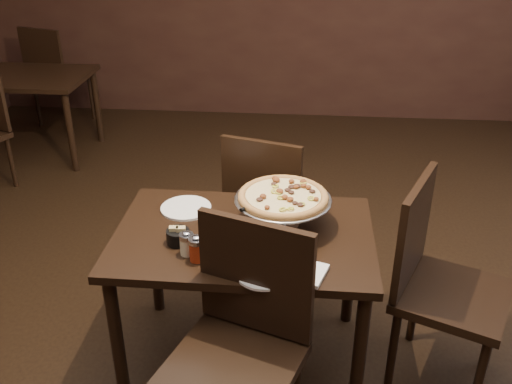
{
  "coord_description": "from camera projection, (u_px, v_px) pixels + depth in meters",
  "views": [
    {
      "loc": [
        0.17,
        -2.14,
        2.03
      ],
      "look_at": [
        -0.02,
        0.03,
        0.89
      ],
      "focal_mm": 40.0,
      "sensor_mm": 36.0,
      "label": 1
    }
  ],
  "objects": [
    {
      "name": "pizza_stand",
      "position": [
        283.0,
        197.0,
        2.49
      ],
      "size": [
        0.43,
        0.43,
        0.18
      ],
      "color": "#AEAFB5",
      "rests_on": "dining_table"
    },
    {
      "name": "chair_near",
      "position": [
        241.0,
        340.0,
        2.14
      ],
      "size": [
        0.59,
        0.59,
        0.99
      ],
      "rotation": [
        0.0,
        0.0,
        -0.34
      ],
      "color": "black",
      "rests_on": "ground"
    },
    {
      "name": "packet_caddy",
      "position": [
        178.0,
        236.0,
        2.41
      ],
      "size": [
        0.1,
        0.1,
        0.08
      ],
      "rotation": [
        0.0,
        0.0,
        0.15
      ],
      "color": "black",
      "rests_on": "dining_table"
    },
    {
      "name": "napkin_stack",
      "position": [
        305.0,
        272.0,
        2.23
      ],
      "size": [
        0.2,
        0.2,
        0.02
      ],
      "primitive_type": "cube",
      "rotation": [
        0.0,
        0.0,
        -0.32
      ],
      "color": "white",
      "rests_on": "dining_table"
    },
    {
      "name": "serving_spatula",
      "position": [
        250.0,
        207.0,
        2.42
      ],
      "size": [
        0.15,
        0.15,
        0.02
      ],
      "rotation": [
        0.0,
        0.0,
        -0.7
      ],
      "color": "#AEAFB5",
      "rests_on": "pizza_stand"
    },
    {
      "name": "chair_far",
      "position": [
        269.0,
        204.0,
        3.15
      ],
      "size": [
        0.54,
        0.54,
        0.93
      ],
      "rotation": [
        0.0,
        0.0,
        2.85
      ],
      "color": "black",
      "rests_on": "ground"
    },
    {
      "name": "bg_chair_far",
      "position": [
        55.0,
        73.0,
        5.42
      ],
      "size": [
        0.56,
        0.56,
        0.96
      ],
      "rotation": [
        0.0,
        0.0,
        2.84
      ],
      "color": "black",
      "rests_on": "ground"
    },
    {
      "name": "plate_near",
      "position": [
        264.0,
        273.0,
        2.22
      ],
      "size": [
        0.22,
        0.22,
        0.01
      ],
      "primitive_type": "cylinder",
      "color": "white",
      "rests_on": "dining_table"
    },
    {
      "name": "room",
      "position": [
        277.0,
        76.0,
        2.21
      ],
      "size": [
        6.04,
        7.04,
        2.84
      ],
      "color": "black",
      "rests_on": "ground"
    },
    {
      "name": "chair_side",
      "position": [
        437.0,
        278.0,
        2.5
      ],
      "size": [
        0.6,
        0.6,
        0.98
      ],
      "rotation": [
        0.0,
        0.0,
        1.15
      ],
      "color": "black",
      "rests_on": "ground"
    },
    {
      "name": "pepper_flake_shaker",
      "position": [
        197.0,
        249.0,
        2.29
      ],
      "size": [
        0.07,
        0.07,
        0.11
      ],
      "color": "maroon",
      "rests_on": "dining_table"
    },
    {
      "name": "plate_left",
      "position": [
        186.0,
        208.0,
        2.69
      ],
      "size": [
        0.24,
        0.24,
        0.01
      ],
      "primitive_type": "cylinder",
      "color": "white",
      "rests_on": "dining_table"
    },
    {
      "name": "dining_table",
      "position": [
        244.0,
        251.0,
        2.54
      ],
      "size": [
        1.14,
        0.76,
        0.71
      ],
      "rotation": [
        0.0,
        0.0,
        -0.0
      ],
      "color": "black",
      "rests_on": "ground"
    },
    {
      "name": "background_table",
      "position": [
        21.0,
        86.0,
        4.76
      ],
      "size": [
        1.13,
        0.75,
        0.7
      ],
      "color": "black",
      "rests_on": "ground"
    },
    {
      "name": "parmesan_shaker",
      "position": [
        187.0,
        244.0,
        2.33
      ],
      "size": [
        0.06,
        0.06,
        0.11
      ],
      "color": "beige",
      "rests_on": "dining_table"
    }
  ]
}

